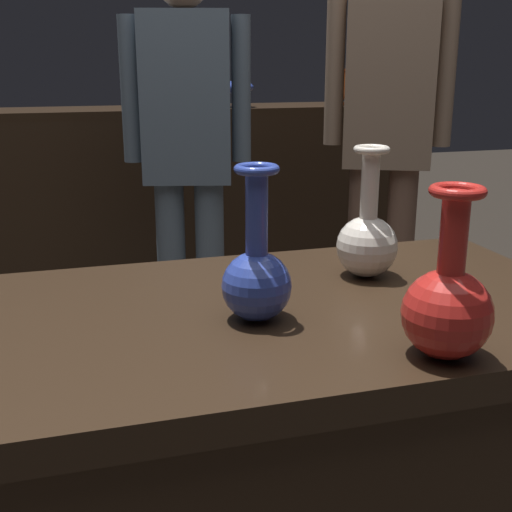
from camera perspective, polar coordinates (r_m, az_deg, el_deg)
display_plinth at (r=1.32m, az=-0.05°, el=-20.79°), size 1.20×0.64×0.80m
back_display_shelf at (r=3.30m, az=-10.70°, el=3.78°), size 2.60×0.40×0.99m
vase_centerpiece at (r=1.05m, az=0.06°, el=-1.58°), size 0.11×0.11×0.25m
vase_tall_behind at (r=1.29m, az=9.55°, el=1.49°), size 0.12×0.12×0.25m
vase_left_accent at (r=0.96m, az=16.17°, el=-3.99°), size 0.13×0.13×0.25m
shelf_vase_far_right at (r=3.40m, az=7.13°, el=14.35°), size 0.11×0.11×0.17m
shelf_vase_right at (r=3.24m, az=-1.65°, el=14.26°), size 0.16×0.16×0.12m
visitor_center_back at (r=2.50m, az=-5.92°, el=9.62°), size 0.46×0.25×1.55m
visitor_near_right at (r=2.57m, az=11.20°, el=11.07°), size 0.43×0.30×1.65m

